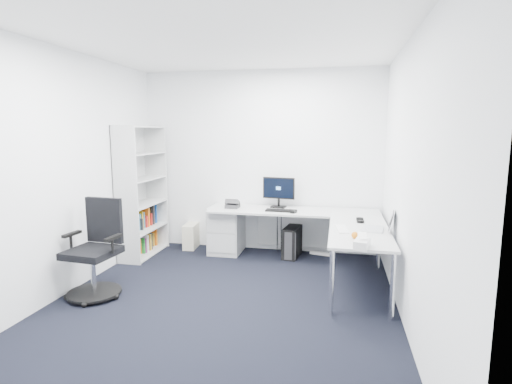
% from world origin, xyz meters
% --- Properties ---
extents(ground, '(4.20, 4.20, 0.00)m').
position_xyz_m(ground, '(0.00, 0.00, 0.00)').
color(ground, black).
extents(ceiling, '(4.20, 4.20, 0.00)m').
position_xyz_m(ceiling, '(0.00, 0.00, 2.70)').
color(ceiling, white).
extents(wall_back, '(3.60, 0.02, 2.70)m').
position_xyz_m(wall_back, '(0.00, 2.10, 1.35)').
color(wall_back, white).
rests_on(wall_back, ground).
extents(wall_front, '(3.60, 0.02, 2.70)m').
position_xyz_m(wall_front, '(0.00, -2.10, 1.35)').
color(wall_front, white).
rests_on(wall_front, ground).
extents(wall_left, '(0.02, 4.20, 2.70)m').
position_xyz_m(wall_left, '(-1.80, 0.00, 1.35)').
color(wall_left, white).
rests_on(wall_left, ground).
extents(wall_right, '(0.02, 4.20, 2.70)m').
position_xyz_m(wall_right, '(1.80, 0.00, 1.35)').
color(wall_right, white).
rests_on(wall_right, ground).
extents(l_desk, '(2.40, 1.34, 0.70)m').
position_xyz_m(l_desk, '(0.55, 1.40, 0.35)').
color(l_desk, '#B1B3B3').
rests_on(l_desk, ground).
extents(drawer_pedestal, '(0.46, 0.57, 0.70)m').
position_xyz_m(drawer_pedestal, '(-0.46, 1.83, 0.35)').
color(drawer_pedestal, '#B1B3B3').
rests_on(drawer_pedestal, ground).
extents(bookshelf, '(0.37, 0.94, 1.89)m').
position_xyz_m(bookshelf, '(-1.62, 1.45, 0.94)').
color(bookshelf, silver).
rests_on(bookshelf, ground).
extents(task_chair, '(0.65, 0.65, 1.07)m').
position_xyz_m(task_chair, '(-1.44, -0.07, 0.54)').
color(task_chair, black).
rests_on(task_chair, ground).
extents(black_pc_tower, '(0.26, 0.47, 0.44)m').
position_xyz_m(black_pc_tower, '(0.53, 1.78, 0.22)').
color(black_pc_tower, black).
rests_on(black_pc_tower, ground).
extents(beige_pc_tower, '(0.21, 0.41, 0.38)m').
position_xyz_m(beige_pc_tower, '(-1.07, 1.93, 0.19)').
color(beige_pc_tower, beige).
rests_on(beige_pc_tower, ground).
extents(power_strip, '(0.35, 0.13, 0.04)m').
position_xyz_m(power_strip, '(0.95, 1.95, 0.02)').
color(power_strip, silver).
rests_on(power_strip, ground).
extents(monitor, '(0.49, 0.22, 0.46)m').
position_xyz_m(monitor, '(0.31, 1.90, 0.93)').
color(monitor, black).
rests_on(monitor, l_desk).
extents(black_keyboard, '(0.43, 0.16, 0.02)m').
position_xyz_m(black_keyboard, '(0.39, 1.62, 0.71)').
color(black_keyboard, black).
rests_on(black_keyboard, l_desk).
extents(mouse, '(0.09, 0.12, 0.03)m').
position_xyz_m(mouse, '(0.57, 1.54, 0.72)').
color(mouse, black).
rests_on(mouse, l_desk).
extents(desk_phone, '(0.19, 0.19, 0.13)m').
position_xyz_m(desk_phone, '(-0.34, 1.72, 0.77)').
color(desk_phone, '#2F2F32').
rests_on(desk_phone, l_desk).
extents(laptop, '(0.38, 0.38, 0.24)m').
position_xyz_m(laptop, '(1.56, 0.78, 0.82)').
color(laptop, silver).
rests_on(laptop, l_desk).
extents(white_keyboard, '(0.16, 0.41, 0.01)m').
position_xyz_m(white_keyboard, '(1.22, 0.73, 0.71)').
color(white_keyboard, silver).
rests_on(white_keyboard, l_desk).
extents(headphones, '(0.13, 0.21, 0.06)m').
position_xyz_m(headphones, '(1.44, 1.19, 0.73)').
color(headphones, black).
rests_on(headphones, l_desk).
extents(orange_fruit, '(0.07, 0.07, 0.07)m').
position_xyz_m(orange_fruit, '(1.35, 0.35, 0.74)').
color(orange_fruit, orange).
rests_on(orange_fruit, l_desk).
extents(tissue_box, '(0.18, 0.26, 0.08)m').
position_xyz_m(tissue_box, '(1.40, 0.02, 0.74)').
color(tissue_box, silver).
rests_on(tissue_box, l_desk).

